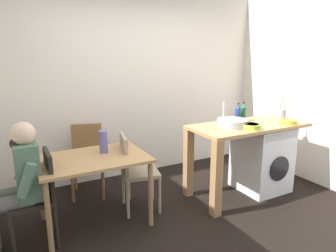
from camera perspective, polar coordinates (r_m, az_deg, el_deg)
ground_plane at (r=3.39m, az=5.08°, el=-18.24°), size 5.46×5.46×0.00m
wall_back at (r=4.47m, az=-7.05°, el=7.85°), size 4.60×0.10×2.70m
dining_table at (r=3.26m, az=-13.95°, el=-7.35°), size 1.10×0.76×0.74m
chair_person_seat at (r=3.14m, az=-23.20°, el=-11.55°), size 0.40×0.40×0.90m
chair_opposite at (r=3.50m, az=-6.45°, el=-7.94°), size 0.47×0.47×0.90m
chair_spare_by_wall at (r=4.04m, az=-14.95°, el=-5.37°), size 0.50×0.50×0.90m
seated_person at (r=3.07m, az=-26.49°, el=-9.13°), size 0.50×0.51×1.20m
kitchen_counter at (r=3.81m, az=12.53°, el=-2.35°), size 1.50×0.68×0.92m
washing_machine at (r=4.22m, az=17.24°, el=-5.81°), size 0.60×0.61×0.86m
sink_basin at (r=3.73m, az=12.08°, el=0.56°), size 0.38×0.38×0.09m
tap at (r=3.84m, az=10.43°, el=2.47°), size 0.02×0.02×0.28m
bottle_tall_green at (r=3.99m, az=13.05°, el=2.34°), size 0.07×0.07×0.25m
bottle_squat_brown at (r=4.07m, az=14.00°, el=2.51°), size 0.07×0.07×0.25m
mixing_bowl at (r=3.66m, az=15.40°, el=-0.03°), size 0.23×0.23×0.06m
utensil_crock at (r=4.38m, az=20.66°, el=2.21°), size 0.11×0.11×0.30m
colander at (r=4.08m, az=21.76°, el=0.78°), size 0.20×0.20×0.06m
vase at (r=3.32m, az=-12.09°, el=-2.91°), size 0.09×0.09×0.24m
scissors at (r=3.80m, az=15.47°, el=-0.01°), size 0.15×0.06×0.01m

